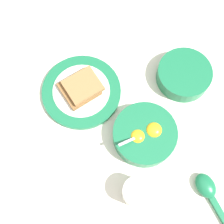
% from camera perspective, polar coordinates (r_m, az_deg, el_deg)
% --- Properties ---
extents(ground_plane, '(3.00, 3.00, 0.00)m').
position_cam_1_polar(ground_plane, '(0.86, 6.75, -8.42)').
color(ground_plane, silver).
extents(egg_bowl, '(0.17, 0.17, 0.08)m').
position_cam_1_polar(egg_bowl, '(0.85, 6.01, -4.11)').
color(egg_bowl, '#196B42').
rests_on(egg_bowl, ground_plane).
extents(toast_plate, '(0.23, 0.23, 0.02)m').
position_cam_1_polar(toast_plate, '(0.91, -5.59, 3.75)').
color(toast_plate, '#196B42').
rests_on(toast_plate, ground_plane).
extents(toast_sandwich, '(0.14, 0.13, 0.03)m').
position_cam_1_polar(toast_sandwich, '(0.89, -5.70, 4.49)').
color(toast_sandwich, brown).
rests_on(toast_sandwich, toast_plate).
extents(soup_spoon, '(0.10, 0.16, 0.03)m').
position_cam_1_polar(soup_spoon, '(0.87, 17.19, -13.57)').
color(soup_spoon, '#196B42').
rests_on(soup_spoon, ground_plane).
extents(congee_bowl, '(0.16, 0.16, 0.05)m').
position_cam_1_polar(congee_bowl, '(0.93, 13.02, 6.68)').
color(congee_bowl, '#196B42').
rests_on(congee_bowl, ground_plane).
extents(drinking_cup, '(0.07, 0.07, 0.07)m').
position_cam_1_polar(drinking_cup, '(0.81, 4.49, -14.36)').
color(drinking_cup, silver).
rests_on(drinking_cup, ground_plane).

